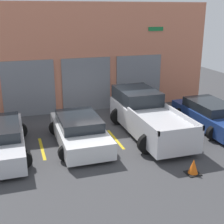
# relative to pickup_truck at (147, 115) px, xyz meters

# --- Properties ---
(ground_plane) EXTENTS (28.00, 28.00, 0.00)m
(ground_plane) POSITION_rel_pickup_truck_xyz_m (-1.59, 1.18, -0.84)
(ground_plane) COLOR #3D3D3F
(shophouse_building) EXTENTS (14.03, 0.68, 5.81)m
(shophouse_building) POSITION_rel_pickup_truck_xyz_m (-1.59, 4.47, 2.01)
(shophouse_building) COLOR #D17A5B
(shophouse_building) RESTS_ON ground
(pickup_truck) EXTENTS (2.50, 5.59, 1.78)m
(pickup_truck) POSITION_rel_pickup_truck_xyz_m (0.00, 0.00, 0.00)
(pickup_truck) COLOR silver
(pickup_truck) RESTS_ON ground
(sedan_white) EXTENTS (2.24, 4.37, 1.21)m
(sedan_white) POSITION_rel_pickup_truck_xyz_m (-3.17, -0.28, -0.26)
(sedan_white) COLOR white
(sedan_white) RESTS_ON ground
(van_right) EXTENTS (2.15, 4.45, 1.26)m
(van_right) POSITION_rel_pickup_truck_xyz_m (3.17, -0.28, -0.23)
(van_right) COLOR navy
(van_right) RESTS_ON ground
(parking_stripe_left) EXTENTS (0.12, 2.20, 0.01)m
(parking_stripe_left) POSITION_rel_pickup_truck_xyz_m (-4.76, -0.31, -0.84)
(parking_stripe_left) COLOR gold
(parking_stripe_left) RESTS_ON ground
(parking_stripe_centre) EXTENTS (0.12, 2.20, 0.01)m
(parking_stripe_centre) POSITION_rel_pickup_truck_xyz_m (-1.59, -0.31, -0.84)
(parking_stripe_centre) COLOR gold
(parking_stripe_centre) RESTS_ON ground
(parking_stripe_right) EXTENTS (0.12, 2.20, 0.01)m
(parking_stripe_right) POSITION_rel_pickup_truck_xyz_m (1.59, -0.31, -0.84)
(parking_stripe_right) COLOR gold
(parking_stripe_right) RESTS_ON ground
(traffic_cone) EXTENTS (0.47, 0.47, 0.55)m
(traffic_cone) POSITION_rel_pickup_truck_xyz_m (0.00, -4.00, -0.59)
(traffic_cone) COLOR black
(traffic_cone) RESTS_ON ground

